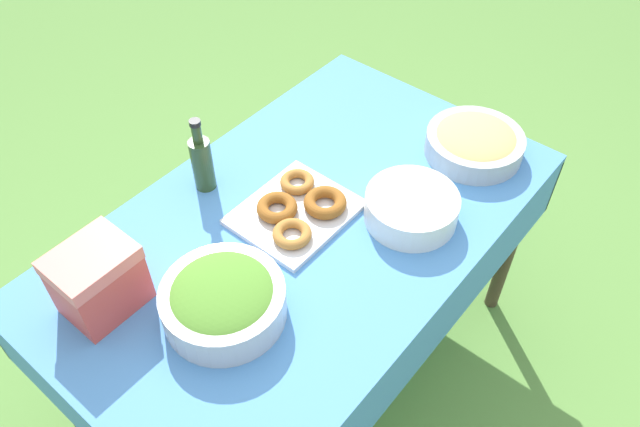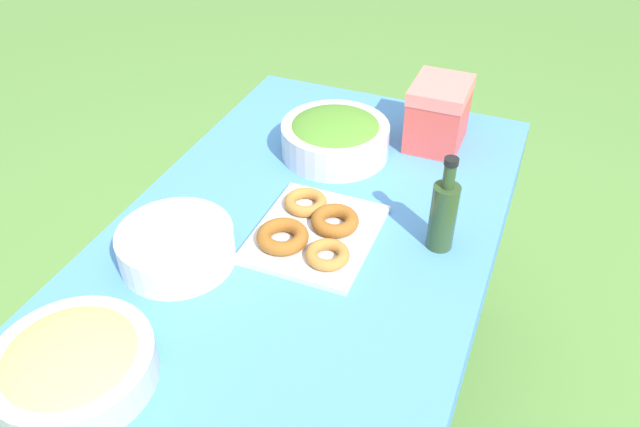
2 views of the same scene
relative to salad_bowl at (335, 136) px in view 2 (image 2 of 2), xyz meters
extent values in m
plane|color=#609342|center=(0.35, 0.05, -0.83)|extent=(14.00, 14.00, 0.00)
cube|color=#4C8CD1|center=(0.35, 0.05, -0.07)|extent=(1.48, 0.90, 0.02)
cube|color=#4C8CD1|center=(0.35, -0.39, -0.19)|extent=(1.48, 0.01, 0.22)
cube|color=#4C8CD1|center=(0.35, 0.49, -0.19)|extent=(1.48, 0.01, 0.22)
cube|color=#4C8CD1|center=(-0.38, 0.05, -0.19)|extent=(0.01, 0.90, 0.22)
cylinder|color=#473828|center=(-0.33, -0.34, -0.46)|extent=(0.05, 0.05, 0.75)
cylinder|color=#473828|center=(-0.33, 0.44, -0.46)|extent=(0.05, 0.05, 0.75)
cylinder|color=silver|center=(0.00, 0.00, -0.01)|extent=(0.30, 0.30, 0.09)
ellipsoid|color=#51892D|center=(0.00, 0.00, 0.02)|extent=(0.27, 0.27, 0.07)
cylinder|color=#B2B7BC|center=(0.91, -0.16, -0.02)|extent=(0.30, 0.30, 0.07)
ellipsoid|color=tan|center=(0.91, -0.16, 0.00)|extent=(0.26, 0.26, 0.06)
cube|color=silver|center=(0.36, 0.09, -0.05)|extent=(0.32, 0.28, 0.02)
torus|color=#93561E|center=(0.33, 0.12, -0.03)|extent=(0.15, 0.15, 0.03)
torus|color=#B27533|center=(0.44, 0.15, -0.03)|extent=(0.12, 0.12, 0.03)
torus|color=#93561E|center=(0.43, 0.03, -0.03)|extent=(0.15, 0.15, 0.03)
torus|color=#B27533|center=(0.28, 0.03, -0.03)|extent=(0.13, 0.13, 0.03)
cylinder|color=white|center=(0.56, -0.17, -0.05)|extent=(0.26, 0.26, 0.01)
cylinder|color=white|center=(0.56, -0.17, -0.04)|extent=(0.26, 0.26, 0.01)
cylinder|color=white|center=(0.56, -0.17, -0.03)|extent=(0.26, 0.26, 0.01)
cylinder|color=white|center=(0.56, -0.17, -0.02)|extent=(0.26, 0.26, 0.01)
cylinder|color=white|center=(0.56, -0.17, 0.00)|extent=(0.26, 0.26, 0.01)
cylinder|color=white|center=(0.56, -0.17, 0.01)|extent=(0.26, 0.26, 0.01)
cylinder|color=white|center=(0.56, -0.17, 0.02)|extent=(0.26, 0.26, 0.01)
cylinder|color=#2D4723|center=(0.28, 0.37, 0.03)|extent=(0.06, 0.06, 0.17)
cylinder|color=#2D4723|center=(0.28, 0.37, 0.14)|extent=(0.03, 0.03, 0.06)
cylinder|color=black|center=(0.28, 0.37, 0.18)|extent=(0.03, 0.03, 0.02)
cube|color=#E04C42|center=(-0.17, 0.25, 0.02)|extent=(0.19, 0.15, 0.15)
cube|color=#FF7A70|center=(-0.17, 0.25, 0.11)|extent=(0.19, 0.15, 0.04)
camera|label=1|loc=(-0.52, -0.74, 1.23)|focal=35.00mm
camera|label=2|loc=(1.42, 0.53, 0.90)|focal=35.00mm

